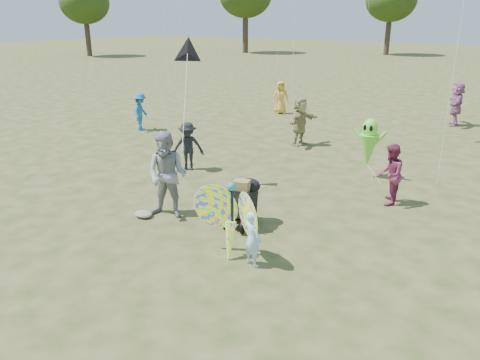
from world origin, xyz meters
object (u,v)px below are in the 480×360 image
Objects in this scene: butterfly_kite at (231,220)px; alien_kite at (368,145)px; adult_man at (167,175)px; crowd_e at (390,175)px; child_girl at (252,239)px; jogging_stroller at (244,199)px; crowd_i at (141,112)px; crowd_j at (456,104)px; crowd_d at (300,121)px; crowd_g at (281,97)px; crowd_b at (188,146)px.

alien_kite is at bearing 86.25° from butterfly_kite.
crowd_e is at bearing 24.73° from adult_man.
child_girl reaches higher than jogging_stroller.
jogging_stroller is (-2.23, -3.12, -0.16)m from crowd_e.
butterfly_kite is (9.39, -6.57, -0.01)m from crowd_i.
crowd_i is at bearing -63.64° from crowd_j.
crowd_d reaches higher than crowd_e.
crowd_j is at bearing -23.73° from crowd_d.
crowd_d is 1.57× the size of jogging_stroller.
crowd_g is 6.96m from crowd_i.
crowd_d is (-0.57, 7.50, -0.14)m from adult_man.
jogging_stroller is (-1.16, 1.41, 0.06)m from child_girl.
crowd_b is at bearing 131.40° from jogging_stroller.
crowd_i is at bearing 132.91° from jogging_stroller.
child_girl is 0.72× the size of crowd_i.
child_girl is at bearing -148.02° from crowd_i.
crowd_b is at bearing 139.50° from butterfly_kite.
adult_man is 1.10× the size of crowd_j.
crowd_j is 13.72m from jogging_stroller.
adult_man is 1.37× the size of crowd_b.
crowd_d is at bearing 38.03° from crowd_b.
adult_man reaches higher than butterfly_kite.
crowd_g reaches higher than crowd_e.
crowd_d is at bearing -143.30° from crowd_e.
crowd_d is 0.95× the size of crowd_j.
crowd_b is 4.36m from jogging_stroller.
jogging_stroller is at bearing -102.07° from alien_kite.
crowd_b is 0.80× the size of crowd_j.
alien_kite is (0.40, 6.16, 0.21)m from butterfly_kite.
crowd_d is at bearing -88.07° from crowd_g.
crowd_d is 7.26m from jogging_stroller.
crowd_d is 6.69m from crowd_i.
crowd_j is at bearing 86.28° from butterfly_kite.
crowd_e is at bearing 38.03° from jogging_stroller.
crowd_e is 3.84m from jogging_stroller.
butterfly_kite is at bearing -81.59° from jogging_stroller.
crowd_d is (-3.46, 8.29, 0.33)m from child_girl.
crowd_b is 0.85× the size of alien_kite.
jogging_stroller is at bearing -67.30° from crowd_b.
crowd_d reaches higher than jogging_stroller.
crowd_e is at bearing -54.43° from alien_kite.
child_girl is 0.72× the size of crowd_e.
butterfly_kite is at bearing -36.03° from adult_man.
alien_kite reaches higher than jogging_stroller.
adult_man is 12.84m from crowd_g.
crowd_g is (-7.01, 12.95, 0.22)m from child_girl.
crowd_e is (3.96, 3.73, -0.25)m from adult_man.
child_girl is 4.66m from crowd_e.
adult_man is 1.87m from jogging_stroller.
butterfly_kite is (2.35, -0.74, -0.26)m from adult_man.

